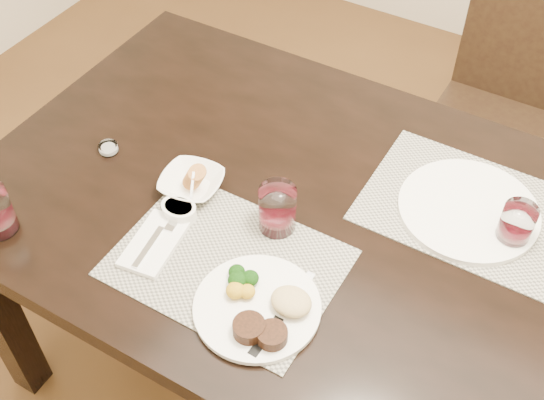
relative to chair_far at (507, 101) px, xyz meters
The scene contains 13 objects.
dining_table 0.95m from the chair_far, 90.00° to the right, with size 2.00×1.00×0.75m.
chair_far is the anchor object (origin of this frame).
placemat_near 1.22m from the chair_far, 104.79° to the right, with size 0.46×0.34×0.00m, color gray.
placemat_far 0.80m from the chair_far, 84.07° to the right, with size 0.46×0.34×0.00m, color gray.
dinner_plate 1.27m from the chair_far, 98.36° to the right, with size 0.25×0.25×0.05m.
napkin_fork 1.31m from the chair_far, 111.22° to the right, with size 0.12×0.18×0.02m.
steak_knife 1.28m from the chair_far, 96.49° to the right, with size 0.02×0.23×0.01m.
cracker_bowl 1.16m from the chair_far, 115.79° to the right, with size 0.16×0.16×0.06m.
sauce_ramekin 1.23m from the chair_far, 113.00° to the right, with size 0.08×0.12×0.06m.
wine_glass_near 1.09m from the chair_far, 104.66° to the right, with size 0.08×0.08×0.11m.
far_plate 0.81m from the chair_far, 84.05° to the right, with size 0.31×0.31×0.01m, color white.
wine_glass_far 0.87m from the chair_far, 76.90° to the right, with size 0.07×0.07×0.10m.
salt_cellar 1.28m from the chair_far, 126.14° to the right, with size 0.05×0.05×0.02m.
Camera 1 is at (0.22, -0.93, 1.88)m, focal length 45.00 mm.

